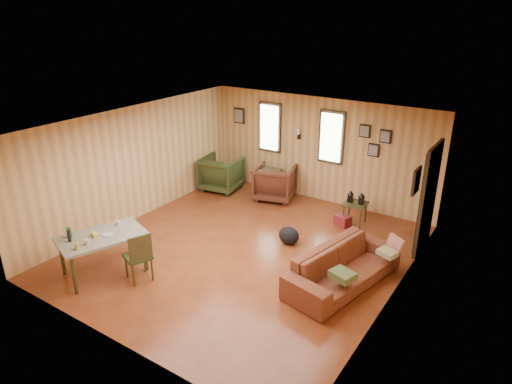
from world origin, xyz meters
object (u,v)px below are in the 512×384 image
Objects in this scene: recliner_green at (221,172)px; dining_table at (101,239)px; recliner_brown at (275,181)px; side_table at (356,202)px; sofa at (344,261)px; end_table at (266,178)px.

recliner_green is 0.58× the size of dining_table.
side_table is (2.08, -0.22, 0.04)m from recliner_brown.
recliner_green reaches higher than dining_table.
sofa is 4.75m from recliner_green.
sofa reaches higher than end_table.
side_table is 5.02m from dining_table.
end_table is (-0.32, 0.12, -0.02)m from recliner_brown.
dining_table is at bearing 130.52° from sofa.
recliner_green is (-4.19, 2.23, 0.04)m from sofa.
recliner_brown is 2.09m from side_table.
side_table is at bearing -8.05° from end_table.
recliner_green is at bearing 119.25° from dining_table.
dining_table is at bearing 64.25° from recliner_brown.
end_table is at bearing -36.68° from recliner_brown.
end_table is at bearing 62.56° from sofa.
end_table is (-3.11, 2.57, 0.00)m from sofa.
recliner_green reaches higher than sofa.
dining_table is (-3.54, -1.91, 0.22)m from sofa.
side_table is at bearing 158.01° from recliner_brown.
side_table is (2.40, -0.34, 0.07)m from end_table.
recliner_green is at bearing -6.87° from recliner_brown.
dining_table is (-0.43, -4.48, 0.22)m from end_table.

